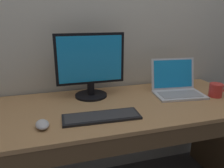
{
  "coord_description": "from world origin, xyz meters",
  "views": [
    {
      "loc": [
        -0.43,
        -1.24,
        1.32
      ],
      "look_at": [
        -0.07,
        0.0,
        0.91
      ],
      "focal_mm": 35.17,
      "sensor_mm": 36.0,
      "label": 1
    }
  ],
  "objects_px": {
    "laptop_silver": "(177,87)",
    "wired_keyboard": "(101,117)",
    "external_monitor": "(90,66)",
    "computer_mouse": "(42,124)",
    "coffee_mug": "(216,90)"
  },
  "relations": [
    {
      "from": "laptop_silver",
      "to": "wired_keyboard",
      "type": "height_order",
      "value": "laptop_silver"
    },
    {
      "from": "external_monitor",
      "to": "coffee_mug",
      "type": "relative_size",
      "value": 3.63
    },
    {
      "from": "coffee_mug",
      "to": "external_monitor",
      "type": "bearing_deg",
      "value": 164.2
    },
    {
      "from": "external_monitor",
      "to": "laptop_silver",
      "type": "bearing_deg",
      "value": -10.8
    },
    {
      "from": "laptop_silver",
      "to": "external_monitor",
      "type": "relative_size",
      "value": 0.78
    },
    {
      "from": "computer_mouse",
      "to": "external_monitor",
      "type": "bearing_deg",
      "value": 41.31
    },
    {
      "from": "wired_keyboard",
      "to": "computer_mouse",
      "type": "bearing_deg",
      "value": -175.73
    },
    {
      "from": "laptop_silver",
      "to": "external_monitor",
      "type": "bearing_deg",
      "value": 169.2
    },
    {
      "from": "computer_mouse",
      "to": "coffee_mug",
      "type": "distance_m",
      "value": 1.17
    },
    {
      "from": "wired_keyboard",
      "to": "computer_mouse",
      "type": "height_order",
      "value": "computer_mouse"
    },
    {
      "from": "external_monitor",
      "to": "coffee_mug",
      "type": "height_order",
      "value": "external_monitor"
    },
    {
      "from": "external_monitor",
      "to": "coffee_mug",
      "type": "distance_m",
      "value": 0.89
    },
    {
      "from": "laptop_silver",
      "to": "wired_keyboard",
      "type": "xyz_separation_m",
      "value": [
        -0.62,
        -0.23,
        -0.04
      ]
    },
    {
      "from": "computer_mouse",
      "to": "laptop_silver",
      "type": "bearing_deg",
      "value": 7.77
    },
    {
      "from": "external_monitor",
      "to": "computer_mouse",
      "type": "relative_size",
      "value": 4.42
    }
  ]
}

